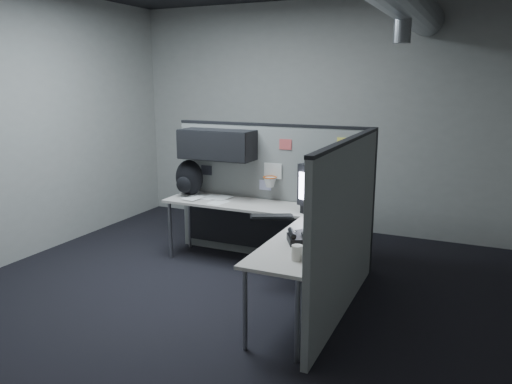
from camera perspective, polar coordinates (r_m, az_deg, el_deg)
The scene contains 12 objects.
room at distance 4.37m, azimuth 3.12°, elevation 12.29°, with size 5.62×5.62×3.22m.
partition_back at distance 5.93m, azimuth 0.02°, elevation 1.73°, with size 2.44×0.42×1.63m.
partition_right at distance 4.60m, azimuth 10.24°, elevation -4.03°, with size 0.07×2.23×1.63m.
desk at distance 5.39m, azimuth 1.56°, elevation -3.60°, with size 2.31×2.11×0.73m.
monitor at distance 5.32m, azimuth 8.24°, elevation 0.43°, with size 0.62×0.62×0.53m.
keyboard at distance 5.13m, azimuth 1.81°, elevation -2.87°, with size 0.47×0.34×0.04m.
mouse at distance 4.72m, azimuth 5.98°, elevation -4.37°, with size 0.26×0.26×0.04m.
phone at distance 4.40m, azimuth 5.03°, elevation -5.29°, with size 0.30×0.31×0.11m.
bottles at distance 4.03m, azimuth 5.20°, elevation -7.08°, with size 0.14×0.18×0.09m.
cup at distance 3.98m, azimuth 4.72°, elevation -6.94°, with size 0.09×0.09×0.12m, color #BBB3A5.
papers at distance 6.04m, azimuth -5.93°, elevation -0.62°, with size 0.73×0.52×0.02m.
backpack at distance 6.16m, azimuth -7.69°, elevation 1.56°, with size 0.42×0.40×0.44m.
Camera 1 is at (2.14, -4.06, 2.13)m, focal length 35.00 mm.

